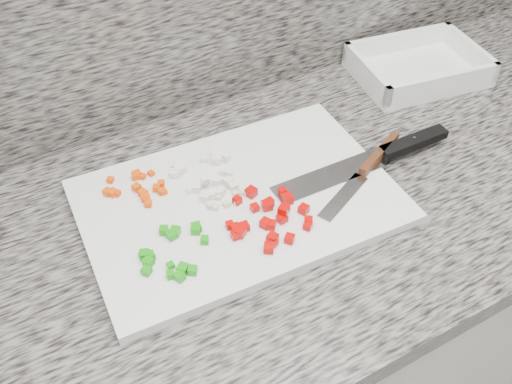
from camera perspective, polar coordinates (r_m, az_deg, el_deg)
cabinet at (r=1.31m, az=1.56°, el=-15.49°), size 3.92×0.62×0.86m
countertop at (r=0.94m, az=2.08°, el=-1.68°), size 3.96×0.64×0.04m
cutting_board at (r=0.92m, az=-1.70°, el=-0.93°), size 0.51×0.36×0.02m
carrot_pile at (r=0.94m, az=-11.73°, el=0.41°), size 0.10×0.10×0.01m
onion_pile at (r=0.94m, az=-4.96°, el=1.83°), size 0.11×0.11×0.02m
green_pepper_pile at (r=0.84m, az=-8.36°, el=-5.86°), size 0.11×0.11×0.01m
red_pepper_pile at (r=0.87m, az=1.29°, el=-2.52°), size 0.13×0.13×0.02m
garlic_pile at (r=0.90m, az=-2.77°, el=-0.55°), size 0.07×0.05×0.01m
chef_knife at (r=1.01m, az=12.87°, el=3.79°), size 0.35×0.05×0.02m
paring_knife at (r=0.98m, az=11.39°, el=2.74°), size 0.23×0.12×0.02m
tray at (r=1.25m, az=15.88°, el=11.83°), size 0.28×0.22×0.05m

